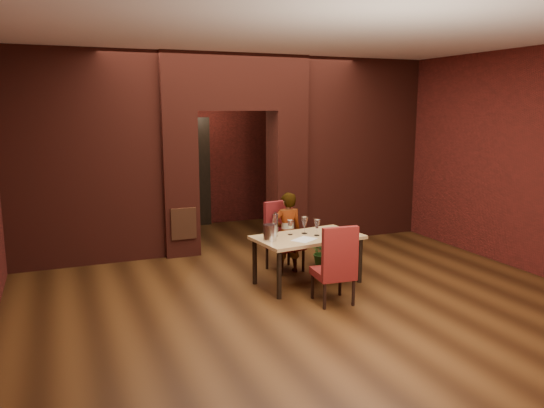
{
  "coord_description": "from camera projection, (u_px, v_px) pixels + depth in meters",
  "views": [
    {
      "loc": [
        -2.75,
        -6.36,
        2.37
      ],
      "look_at": [
        -0.14,
        0.0,
        1.1
      ],
      "focal_mm": 35.0,
      "sensor_mm": 36.0,
      "label": 1
    }
  ],
  "objects": [
    {
      "name": "wall_front",
      "position": [
        536.0,
        231.0,
        3.31
      ],
      "size": [
        7.0,
        0.04,
        3.2
      ],
      "primitive_type": "cube",
      "color": "maroon",
      "rests_on": "ground"
    },
    {
      "name": "person_seated",
      "position": [
        287.0,
        233.0,
        7.59
      ],
      "size": [
        0.45,
        0.31,
        1.17
      ],
      "primitive_type": "imported",
      "rotation": [
        0.0,
        0.0,
        3.08
      ],
      "color": "white",
      "rests_on": "ground"
    },
    {
      "name": "water_bottle",
      "position": [
        275.0,
        224.0,
        7.05
      ],
      "size": [
        0.07,
        0.07,
        0.32
      ],
      "primitive_type": "cylinder",
      "color": "white",
      "rests_on": "dining_table"
    },
    {
      "name": "wine_bucket",
      "position": [
        270.0,
        233.0,
        6.82
      ],
      "size": [
        0.17,
        0.17,
        0.21
      ],
      "primitive_type": "cylinder",
      "color": "silver",
      "rests_on": "dining_table"
    },
    {
      "name": "wing_wall_left",
      "position": [
        84.0,
        159.0,
        7.89
      ],
      "size": [
        2.28,
        0.35,
        3.2
      ],
      "primitive_type": "cube",
      "color": "maroon",
      "rests_on": "ground"
    },
    {
      "name": "pillar_left",
      "position": [
        178.0,
        184.0,
        8.5
      ],
      "size": [
        0.55,
        0.55,
        2.3
      ],
      "primitive_type": "cube",
      "color": "maroon",
      "rests_on": "ground"
    },
    {
      "name": "potted_plant",
      "position": [
        322.0,
        252.0,
        7.94
      ],
      "size": [
        0.51,
        0.48,
        0.45
      ],
      "primitive_type": "imported",
      "rotation": [
        0.0,
        0.0,
        0.43
      ],
      "color": "#316824",
      "rests_on": "ground"
    },
    {
      "name": "dining_table",
      "position": [
        308.0,
        260.0,
        7.15
      ],
      "size": [
        1.5,
        0.96,
        0.66
      ],
      "primitive_type": "cube",
      "rotation": [
        0.0,
        0.0,
        0.13
      ],
      "color": "tan",
      "rests_on": "ground"
    },
    {
      "name": "floor",
      "position": [
        282.0,
        282.0,
        7.24
      ],
      "size": [
        8.0,
        8.0,
        0.0
      ],
      "primitive_type": "plane",
      "color": "#422610",
      "rests_on": "ground"
    },
    {
      "name": "wall_right",
      "position": [
        488.0,
        156.0,
        8.26
      ],
      "size": [
        0.04,
        8.0,
        3.2
      ],
      "primitive_type": "cube",
      "color": "maroon",
      "rests_on": "ground"
    },
    {
      "name": "rear_door",
      "position": [
        185.0,
        174.0,
        10.48
      ],
      "size": [
        0.9,
        0.08,
        2.1
      ],
      "primitive_type": "cube",
      "color": "black",
      "rests_on": "ground"
    },
    {
      "name": "lintel",
      "position": [
        233.0,
        82.0,
        8.56
      ],
      "size": [
        2.45,
        0.55,
        0.9
      ],
      "primitive_type": "cube",
      "color": "maroon",
      "rests_on": "ground"
    },
    {
      "name": "chair_near",
      "position": [
        333.0,
        263.0,
        6.43
      ],
      "size": [
        0.48,
        0.48,
        0.99
      ],
      "primitive_type": "cube",
      "rotation": [
        0.0,
        0.0,
        3.06
      ],
      "color": "maroon",
      "rests_on": "ground"
    },
    {
      "name": "chair_far",
      "position": [
        285.0,
        237.0,
        7.69
      ],
      "size": [
        0.53,
        0.53,
        1.0
      ],
      "primitive_type": "cube",
      "rotation": [
        0.0,
        0.0,
        0.17
      ],
      "color": "maroon",
      "rests_on": "ground"
    },
    {
      "name": "vent_panel",
      "position": [
        184.0,
        224.0,
        8.34
      ],
      "size": [
        0.4,
        0.03,
        0.5
      ],
      "primitive_type": "cube",
      "color": "#964E2B",
      "rests_on": "ground"
    },
    {
      "name": "wine_glass_a",
      "position": [
        290.0,
        227.0,
        7.13
      ],
      "size": [
        0.08,
        0.08,
        0.2
      ],
      "primitive_type": null,
      "color": "white",
      "rests_on": "dining_table"
    },
    {
      "name": "rear_door_frame",
      "position": [
        185.0,
        174.0,
        10.45
      ],
      "size": [
        1.02,
        0.04,
        2.22
      ],
      "primitive_type": "cube",
      "color": "black",
      "rests_on": "ground"
    },
    {
      "name": "tasting_sheet",
      "position": [
        304.0,
        240.0,
        6.88
      ],
      "size": [
        0.38,
        0.36,
        0.0
      ],
      "primitive_type": "cube",
      "rotation": [
        0.0,
        0.0,
        0.56
      ],
      "color": "silver",
      "rests_on": "dining_table"
    },
    {
      "name": "pillar_right",
      "position": [
        287.0,
        178.0,
        9.2
      ],
      "size": [
        0.55,
        0.55,
        2.3
      ],
      "primitive_type": "cube",
      "color": "maroon",
      "rests_on": "ground"
    },
    {
      "name": "wall_back",
      "position": [
        203.0,
        146.0,
        10.59
      ],
      "size": [
        7.0,
        0.04,
        3.2
      ],
      "primitive_type": "cube",
      "color": "maroon",
      "rests_on": "ground"
    },
    {
      "name": "ceiling",
      "position": [
        283.0,
        39.0,
        6.66
      ],
      "size": [
        7.0,
        8.0,
        0.04
      ],
      "primitive_type": "cube",
      "color": "silver",
      "rests_on": "ground"
    },
    {
      "name": "wine_glass_c",
      "position": [
        317.0,
        228.0,
        7.08
      ],
      "size": [
        0.09,
        0.09,
        0.22
      ],
      "primitive_type": null,
      "color": "white",
      "rests_on": "dining_table"
    },
    {
      "name": "wing_wall_right",
      "position": [
        358.0,
        149.0,
        9.65
      ],
      "size": [
        2.28,
        0.35,
        3.2
      ],
      "primitive_type": "cube",
      "color": "maroon",
      "rests_on": "ground"
    },
    {
      "name": "wine_glass_b",
      "position": [
        305.0,
        225.0,
        7.2
      ],
      "size": [
        0.09,
        0.09,
        0.23
      ],
      "primitive_type": null,
      "color": "silver",
      "rests_on": "dining_table"
    }
  ]
}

